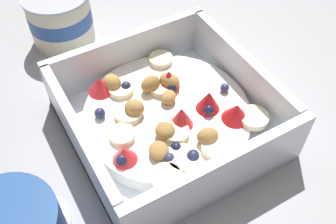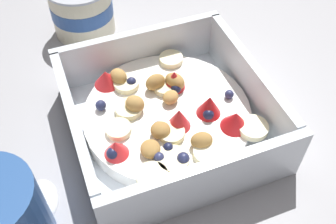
# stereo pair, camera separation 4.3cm
# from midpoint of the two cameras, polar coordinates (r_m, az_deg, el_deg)

# --- Properties ---
(ground_plane) EXTENTS (2.40, 2.40, 0.00)m
(ground_plane) POSITION_cam_midpoint_polar(r_m,az_deg,el_deg) (0.45, -4.91, -3.35)
(ground_plane) COLOR #9E9EA3
(fruit_bowl) EXTENTS (0.21, 0.21, 0.07)m
(fruit_bowl) POSITION_cam_midpoint_polar(r_m,az_deg,el_deg) (0.44, -2.82, -0.84)
(fruit_bowl) COLOR white
(fruit_bowl) RESTS_ON ground
(yogurt_cup) EXTENTS (0.09, 0.09, 0.07)m
(yogurt_cup) POSITION_cam_midpoint_polar(r_m,az_deg,el_deg) (0.57, -17.50, 12.86)
(yogurt_cup) COLOR beige
(yogurt_cup) RESTS_ON ground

